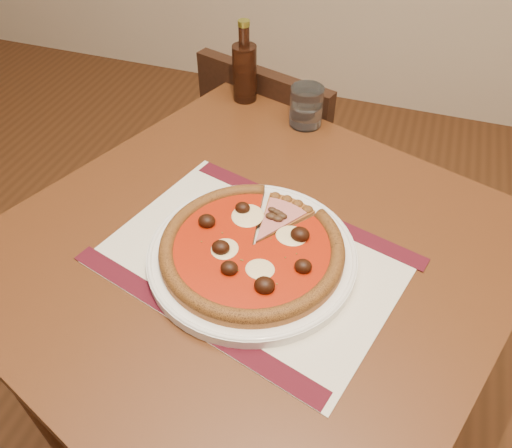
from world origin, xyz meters
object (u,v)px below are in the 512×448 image
(chair_far, at_px, (280,167))
(bottle, at_px, (245,70))
(water_glass, at_px, (306,106))
(pizza, at_px, (252,247))
(table, at_px, (252,283))
(plate, at_px, (252,255))

(chair_far, xyz_separation_m, bottle, (-0.06, -0.14, 0.36))
(water_glass, distance_m, bottle, 0.17)
(pizza, distance_m, bottle, 0.51)
(table, xyz_separation_m, chair_far, (-0.12, 0.58, -0.19))
(table, xyz_separation_m, water_glass, (-0.01, 0.39, 0.15))
(chair_far, distance_m, water_glass, 0.40)
(chair_far, bearing_deg, pizza, 118.65)
(plate, bearing_deg, pizza, -105.91)
(table, relative_size, water_glass, 11.71)
(pizza, xyz_separation_m, bottle, (-0.18, 0.48, 0.04))
(pizza, distance_m, water_glass, 0.42)
(table, distance_m, chair_far, 0.62)
(bottle, bearing_deg, plate, -68.81)
(table, relative_size, bottle, 5.50)
(plate, relative_size, pizza, 1.14)
(plate, distance_m, water_glass, 0.42)
(pizza, xyz_separation_m, water_glass, (-0.02, 0.42, 0.01))
(chair_far, height_order, water_glass, water_glass)
(plate, relative_size, bottle, 1.82)
(pizza, height_order, bottle, bottle)
(table, bearing_deg, bottle, 111.35)
(bottle, bearing_deg, chair_far, 68.00)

